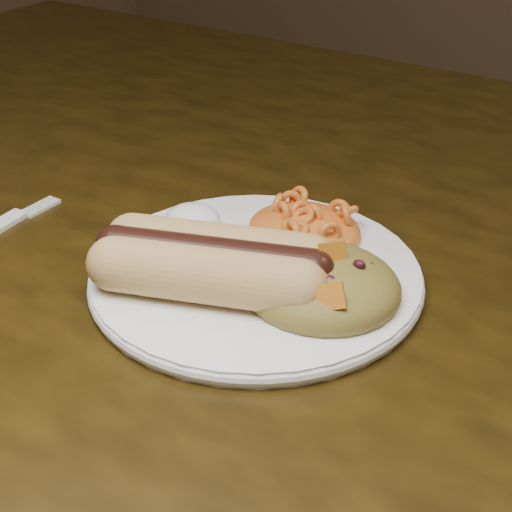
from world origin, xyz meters
The scene contains 6 objects.
table centered at (0.00, 0.00, 0.66)m, with size 1.60×0.90×0.75m.
plate centered at (-0.04, -0.09, 0.76)m, with size 0.23×0.23×0.01m, color white.
hotdog centered at (-0.05, -0.12, 0.78)m, with size 0.14×0.11×0.04m.
mac_and_cheese centered at (-0.03, -0.03, 0.78)m, with size 0.09×0.08×0.03m, color orange.
sour_cream centered at (-0.11, -0.07, 0.78)m, with size 0.04×0.04×0.03m, color white.
taco_salad centered at (0.02, -0.09, 0.78)m, with size 0.11×0.10×0.05m.
Camera 1 is at (0.22, -0.48, 1.05)m, focal length 55.00 mm.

